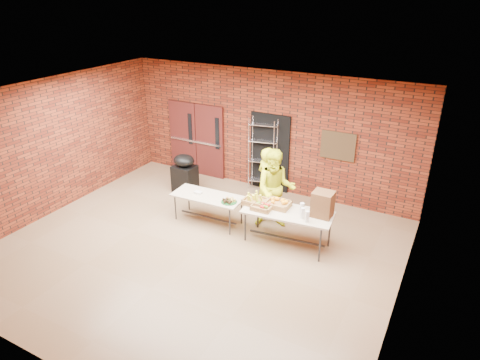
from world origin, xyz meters
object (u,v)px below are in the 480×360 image
object	(u,v)px
wire_rack	(263,155)
table_right	(288,214)
table_left	(208,198)
covered_grill	(185,173)
volunteer_woman	(268,183)
volunteer_man	(275,189)
coffee_dispenser	(323,204)

from	to	relation	value
wire_rack	table_right	world-z (taller)	wire_rack
table_left	covered_grill	size ratio (longest dim) A/B	1.58
table_left	volunteer_woman	world-z (taller)	volunteer_woman
wire_rack	volunteer_man	world-z (taller)	wire_rack
wire_rack	covered_grill	bearing A→B (deg)	-161.18
table_left	volunteer_man	bearing A→B (deg)	19.50
table_right	covered_grill	world-z (taller)	covered_grill
coffee_dispenser	volunteer_man	distance (m)	1.30
table_right	coffee_dispenser	bearing A→B (deg)	8.57
coffee_dispenser	wire_rack	bearing A→B (deg)	138.94
wire_rack	covered_grill	xyz separation A→B (m)	(-1.76, -1.09, -0.47)
table_left	volunteer_man	distance (m)	1.57
table_right	volunteer_woman	size ratio (longest dim) A/B	1.12
wire_rack	table_left	size ratio (longest dim) A/B	1.19
wire_rack	volunteer_man	bearing A→B (deg)	-69.07
table_left	table_right	world-z (taller)	table_right
covered_grill	volunteer_woman	size ratio (longest dim) A/B	0.61
coffee_dispenser	volunteer_man	xyz separation A→B (m)	(-1.22, 0.41, -0.12)
volunteer_woman	volunteer_man	distance (m)	0.47
table_right	volunteer_woman	distance (m)	1.27
wire_rack	table_right	size ratio (longest dim) A/B	1.03
volunteer_woman	coffee_dispenser	bearing A→B (deg)	178.87
table_left	volunteer_man	world-z (taller)	volunteer_man
wire_rack	table_left	world-z (taller)	wire_rack
table_left	volunteer_man	size ratio (longest dim) A/B	0.91
coffee_dispenser	table_left	bearing A→B (deg)	-176.43
covered_grill	volunteer_woman	xyz separation A→B (m)	(2.50, -0.17, 0.34)
coffee_dispenser	volunteer_woman	bearing A→B (deg)	154.74
volunteer_woman	table_left	bearing A→B (deg)	63.48
wire_rack	volunteer_woman	world-z (taller)	wire_rack
table_right	volunteer_man	xyz separation A→B (m)	(-0.55, 0.58, 0.22)
table_left	table_right	distance (m)	1.98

